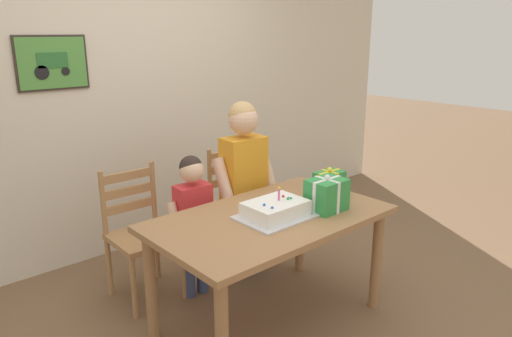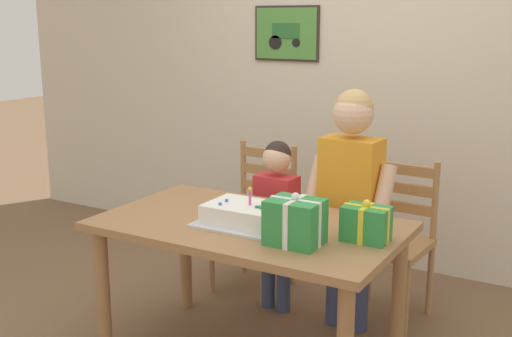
{
  "view_description": "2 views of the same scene",
  "coord_description": "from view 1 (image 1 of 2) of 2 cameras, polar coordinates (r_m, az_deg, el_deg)",
  "views": [
    {
      "loc": [
        -1.86,
        -1.97,
        1.82
      ],
      "look_at": [
        0.05,
        0.18,
        0.98
      ],
      "focal_mm": 33.37,
      "sensor_mm": 36.0,
      "label": 1
    },
    {
      "loc": [
        1.52,
        -2.56,
        1.69
      ],
      "look_at": [
        -0.03,
        0.12,
        0.97
      ],
      "focal_mm": 45.1,
      "sensor_mm": 36.0,
      "label": 2
    }
  ],
  "objects": [
    {
      "name": "ground_plane",
      "position": [
        3.26,
        1.62,
        -17.7
      ],
      "size": [
        20.0,
        20.0,
        0.0
      ],
      "primitive_type": "plane",
      "color": "brown"
    },
    {
      "name": "back_wall",
      "position": [
        4.11,
        -14.49,
        8.45
      ],
      "size": [
        6.4,
        0.11,
        2.6
      ],
      "color": "beige",
      "rests_on": "ground"
    },
    {
      "name": "dining_table",
      "position": [
        2.96,
        1.71,
        -7.41
      ],
      "size": [
        1.46,
        0.86,
        0.73
      ],
      "color": "#9E7047",
      "rests_on": "ground"
    },
    {
      "name": "birthday_cake",
      "position": [
        2.87,
        2.37,
        -4.97
      ],
      "size": [
        0.44,
        0.34,
        0.19
      ],
      "color": "silver",
      "rests_on": "dining_table"
    },
    {
      "name": "gift_box_red_large",
      "position": [
        3.0,
        8.46,
        -3.13
      ],
      "size": [
        0.24,
        0.19,
        0.24
      ],
      "color": "#2D8E42",
      "rests_on": "dining_table"
    },
    {
      "name": "gift_box_beside_cake",
      "position": [
        3.31,
        8.76,
        -1.68
      ],
      "size": [
        0.21,
        0.14,
        0.19
      ],
      "color": "#2D8E42",
      "rests_on": "dining_table"
    },
    {
      "name": "chair_left",
      "position": [
        3.42,
        -13.61,
        -7.57
      ],
      "size": [
        0.43,
        0.43,
        0.92
      ],
      "color": "#A87A4C",
      "rests_on": "ground"
    },
    {
      "name": "chair_right",
      "position": [
        3.87,
        -1.93,
        -4.23
      ],
      "size": [
        0.45,
        0.45,
        0.92
      ],
      "color": "#A87A4C",
      "rests_on": "ground"
    },
    {
      "name": "child_older",
      "position": [
        3.48,
        -1.47,
        -0.53
      ],
      "size": [
        0.5,
        0.29,
        1.34
      ],
      "color": "#38426B",
      "rests_on": "ground"
    },
    {
      "name": "child_younger",
      "position": [
        3.29,
        -7.51,
        -5.29
      ],
      "size": [
        0.38,
        0.22,
        1.02
      ],
      "color": "#38426B",
      "rests_on": "ground"
    }
  ]
}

